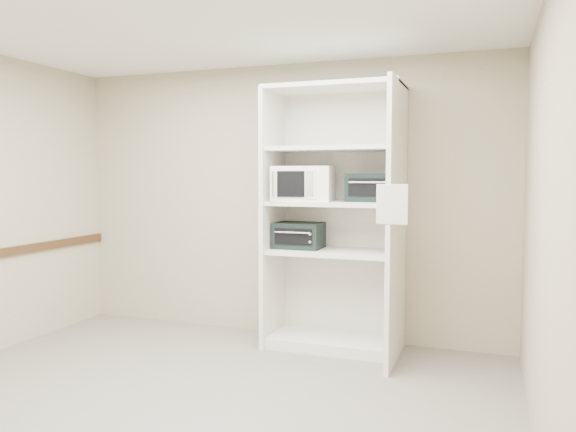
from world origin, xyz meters
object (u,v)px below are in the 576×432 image
(toaster_oven_upper, at_px, (373,187))
(microwave, at_px, (303,184))
(shelving_unit, at_px, (339,227))
(toaster_oven_lower, at_px, (299,235))

(toaster_oven_upper, bearing_deg, microwave, -170.02)
(shelving_unit, relative_size, toaster_oven_upper, 5.44)
(microwave, xyz_separation_m, toaster_oven_upper, (0.63, 0.11, -0.03))
(toaster_oven_upper, bearing_deg, toaster_oven_lower, -175.94)
(shelving_unit, height_order, toaster_oven_upper, shelving_unit)
(microwave, distance_m, toaster_oven_lower, 0.50)
(shelving_unit, xyz_separation_m, toaster_oven_lower, (-0.39, -0.00, -0.09))
(microwave, xyz_separation_m, toaster_oven_lower, (-0.06, 0.06, -0.49))
(toaster_oven_lower, bearing_deg, microwave, -44.48)
(microwave, bearing_deg, toaster_oven_lower, 128.78)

